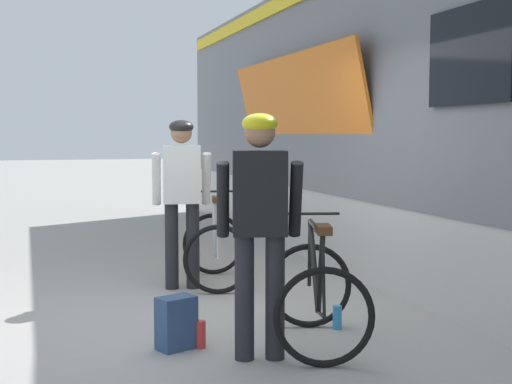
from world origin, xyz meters
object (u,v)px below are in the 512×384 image
Objects in this scene: water_bottle_near_the_bikes at (337,317)px; water_bottle_by_the_backpack at (201,334)px; cyclist_far_in_dark at (260,214)px; bicycle_far_black at (316,294)px; backpack_on_platform at (176,323)px; cyclist_near_in_white at (182,188)px; bicycle_near_silver at (216,247)px.

water_bottle_by_the_backpack reaches higher than water_bottle_near_the_bikes.
water_bottle_by_the_backpack is at bearing -172.96° from water_bottle_near_the_bikes.
cyclist_far_in_dark is 1.43× the size of bicycle_far_black.
water_bottle_near_the_bikes is (1.38, 0.12, -0.10)m from backpack_on_platform.
bicycle_near_silver is (0.39, 0.11, -0.65)m from cyclist_near_in_white.
bicycle_far_black is at bearing 17.64° from cyclist_far_in_dark.
water_bottle_by_the_backpack is at bearing 164.81° from bicycle_far_black.
cyclist_far_in_dark reaches higher than bicycle_far_black.
cyclist_far_in_dark is 8.57× the size of water_bottle_by_the_backpack.
backpack_on_platform is at bearing -112.13° from bicycle_near_silver.
bicycle_far_black is (0.51, 0.16, -0.65)m from cyclist_far_in_dark.
backpack_on_platform is 0.21m from water_bottle_by_the_backpack.
bicycle_near_silver is at bearing 103.87° from water_bottle_near_the_bikes.
cyclist_near_in_white is 0.77m from bicycle_near_silver.
water_bottle_near_the_bikes is (0.86, 0.54, -0.96)m from cyclist_far_in_dark.
cyclist_far_in_dark is at bearing -48.89° from water_bottle_by_the_backpack.
cyclist_near_in_white is 2.30m from water_bottle_by_the_backpack.
bicycle_far_black is 6.28× the size of water_bottle_near_the_bikes.
bicycle_near_silver is 2.99× the size of backpack_on_platform.
water_bottle_by_the_backpack is at bearing -30.31° from backpack_on_platform.
cyclist_far_in_dark is 1.08m from water_bottle_by_the_backpack.
backpack_on_platform is at bearing 171.89° from water_bottle_by_the_backpack.
bicycle_far_black is at bearing -76.76° from cyclist_near_in_white.
cyclist_far_in_dark reaches higher than water_bottle_near_the_bikes.
bicycle_near_silver is 5.81× the size of water_bottle_by_the_backpack.
cyclist_far_in_dark is 4.40× the size of backpack_on_platform.
bicycle_far_black is at bearing -15.19° from water_bottle_by_the_backpack.
water_bottle_near_the_bikes is at bearing -65.07° from cyclist_near_in_white.
water_bottle_near_the_bikes is at bearing 47.07° from bicycle_far_black.
bicycle_near_silver is at bearing 93.57° from bicycle_far_black.
cyclist_near_in_white is at bearing 54.39° from backpack_on_platform.
water_bottle_by_the_backpack is at bearing -107.71° from bicycle_near_silver.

